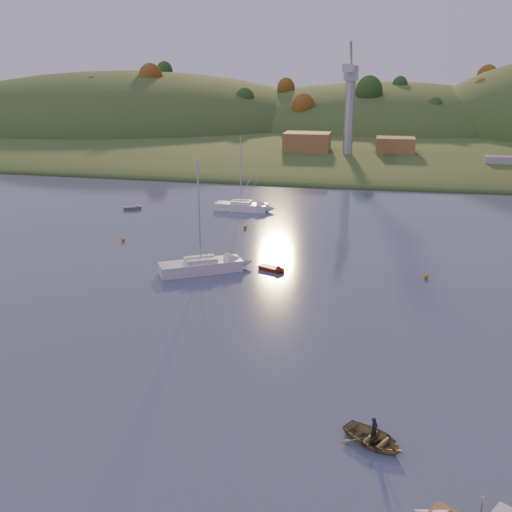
% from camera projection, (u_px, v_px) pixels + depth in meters
% --- Properties ---
extents(far_shore, '(620.00, 220.00, 1.50)m').
position_uv_depth(far_shore, '(358.00, 126.00, 238.47)').
color(far_shore, '#2E491D').
rests_on(far_shore, ground).
extents(shore_slope, '(640.00, 150.00, 7.00)m').
position_uv_depth(shore_slope, '(349.00, 144.00, 177.94)').
color(shore_slope, '#2E491D').
rests_on(shore_slope, ground).
extents(hill_left, '(170.00, 140.00, 44.00)m').
position_uv_depth(hill_left, '(127.00, 128.00, 228.39)').
color(hill_left, '#2E491D').
rests_on(hill_left, ground).
extents(hill_center, '(140.00, 120.00, 36.00)m').
position_uv_depth(hill_center, '(382.00, 131.00, 217.86)').
color(hill_center, '#2E491D').
rests_on(hill_center, ground).
extents(hillside_trees, '(280.00, 50.00, 32.00)m').
position_uv_depth(hillside_trees, '(352.00, 137.00, 196.56)').
color(hillside_trees, '#1F3F16').
rests_on(hillside_trees, ground).
extents(wharf, '(42.00, 16.00, 2.40)m').
position_uv_depth(wharf, '(360.00, 160.00, 136.53)').
color(wharf, slate).
rests_on(wharf, ground).
extents(shed_west, '(11.00, 8.00, 4.80)m').
position_uv_depth(shed_west, '(307.00, 143.00, 138.94)').
color(shed_west, '#9C6934').
rests_on(shed_west, wharf).
extents(shed_east, '(9.00, 7.00, 4.00)m').
position_uv_depth(shed_east, '(395.00, 146.00, 135.83)').
color(shed_east, '#9C6934').
rests_on(shed_east, wharf).
extents(dock_crane, '(3.20, 28.00, 20.30)m').
position_uv_depth(dock_crane, '(350.00, 91.00, 128.89)').
color(dock_crane, '#B7B7BC').
rests_on(dock_crane, wharf).
extents(sailboat_near, '(9.10, 6.93, 12.47)m').
position_uv_depth(sailboat_near, '(201.00, 265.00, 62.50)').
color(sailboat_near, silver).
rests_on(sailboat_near, ground).
extents(sailboat_far, '(8.39, 2.78, 11.54)m').
position_uv_depth(sailboat_far, '(241.00, 206.00, 90.84)').
color(sailboat_far, white).
rests_on(sailboat_far, ground).
extents(canoe, '(4.69, 4.37, 0.79)m').
position_uv_depth(canoe, '(373.00, 438.00, 33.52)').
color(canoe, olive).
rests_on(canoe, ground).
extents(paddler, '(0.60, 0.66, 1.51)m').
position_uv_depth(paddler, '(374.00, 433.00, 33.41)').
color(paddler, black).
rests_on(paddler, ground).
extents(red_tender, '(3.49, 2.47, 1.13)m').
position_uv_depth(red_tender, '(276.00, 270.00, 62.79)').
color(red_tender, '#52160B').
rests_on(red_tender, ground).
extents(grey_dinghy, '(3.23, 2.30, 1.14)m').
position_uv_depth(grey_dinghy, '(135.00, 208.00, 91.74)').
color(grey_dinghy, '#50586A').
rests_on(grey_dinghy, ground).
extents(work_vessel, '(15.60, 6.05, 3.96)m').
position_uv_depth(work_vessel, '(500.00, 168.00, 122.90)').
color(work_vessel, '#525E6C').
rests_on(work_vessel, ground).
extents(buoy_1, '(0.50, 0.50, 0.50)m').
position_uv_depth(buoy_1, '(426.00, 277.00, 60.63)').
color(buoy_1, orange).
rests_on(buoy_1, ground).
extents(buoy_2, '(0.50, 0.50, 0.50)m').
position_uv_depth(buoy_2, '(123.00, 240.00, 74.06)').
color(buoy_2, orange).
rests_on(buoy_2, ground).
extents(buoy_3, '(0.50, 0.50, 0.50)m').
position_uv_depth(buoy_3, '(245.00, 227.00, 80.14)').
color(buoy_3, orange).
rests_on(buoy_3, ground).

